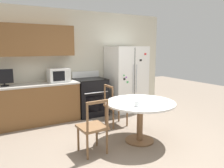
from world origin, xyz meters
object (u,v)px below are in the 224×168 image
object	(u,v)px
refrigerator	(126,79)
oven_range	(90,96)
microwave	(58,75)
candle_glass	(137,104)
dining_chair_far	(115,106)
countertop_tv	(4,77)
dining_chair_left	(93,127)

from	to	relation	value
refrigerator	oven_range	world-z (taller)	refrigerator
refrigerator	oven_range	xyz separation A→B (m)	(-1.02, 0.07, -0.39)
microwave	candle_glass	distance (m)	2.28
dining_chair_far	candle_glass	size ratio (longest dim) A/B	9.95
countertop_tv	oven_range	bearing A→B (deg)	-0.72
refrigerator	dining_chair_left	world-z (taller)	refrigerator
oven_range	dining_chair_left	xyz separation A→B (m)	(-0.81, -1.91, -0.03)
oven_range	candle_glass	world-z (taller)	oven_range
refrigerator	dining_chair_far	size ratio (longest dim) A/B	1.90
microwave	countertop_tv	bearing A→B (deg)	-179.58
dining_chair_far	microwave	bearing A→B (deg)	-137.24
refrigerator	dining_chair_left	distance (m)	2.63
refrigerator	candle_glass	bearing A→B (deg)	-118.97
countertop_tv	dining_chair_left	bearing A→B (deg)	-60.26
countertop_tv	candle_glass	bearing A→B (deg)	-50.24
microwave	candle_glass	world-z (taller)	microwave
refrigerator	microwave	world-z (taller)	refrigerator
candle_glass	countertop_tv	bearing A→B (deg)	129.76
microwave	dining_chair_far	world-z (taller)	microwave
dining_chair_far	candle_glass	world-z (taller)	dining_chair_far
dining_chair_far	dining_chair_left	size ratio (longest dim) A/B	1.00
oven_range	dining_chair_left	size ratio (longest dim) A/B	1.20
countertop_tv	dining_chair_left	distance (m)	2.32
dining_chair_left	candle_glass	distance (m)	0.80
dining_chair_far	candle_glass	bearing A→B (deg)	-12.27
countertop_tv	dining_chair_far	xyz separation A→B (m)	(2.06, -1.01, -0.65)
oven_range	countertop_tv	bearing A→B (deg)	179.28
microwave	refrigerator	bearing A→B (deg)	-3.30
microwave	dining_chair_left	size ratio (longest dim) A/B	0.51
dining_chair_left	microwave	bearing A→B (deg)	86.80
refrigerator	countertop_tv	bearing A→B (deg)	178.13
countertop_tv	candle_glass	xyz separation A→B (m)	(1.79, -2.16, -0.31)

